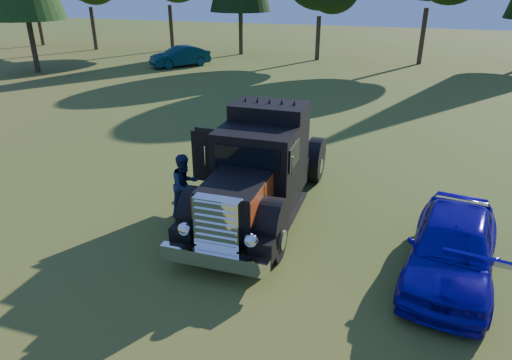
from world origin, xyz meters
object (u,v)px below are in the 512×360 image
Objects in this scene: distant_teal_car at (180,56)px; hotrod_coupe at (453,247)px; spectator_far at (185,185)px; diamond_t_truck at (260,172)px; spectator_near at (215,176)px.

hotrod_coupe is at bearing -12.46° from distant_teal_car.
spectator_far is 0.40× the size of distant_teal_car.
diamond_t_truck is 2.10m from spectator_far.
spectator_near is at bearing 1.31° from spectator_far.
diamond_t_truck reaches higher than spectator_near.
spectator_far is at bearing -160.77° from diamond_t_truck.
diamond_t_truck reaches higher than hotrod_coupe.
spectator_far is at bearing -24.01° from distant_teal_car.
hotrod_coupe reaches higher than spectator_near.
hotrod_coupe is 1.05× the size of distant_teal_car.
spectator_far is at bearing 164.52° from spectator_near.
distant_teal_car is at bearing 38.23° from spectator_near.
spectator_near is (-1.49, 0.34, -0.46)m from diamond_t_truck.
spectator_near is 1.13m from spectator_far.
diamond_t_truck is at bearing -44.85° from spectator_far.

